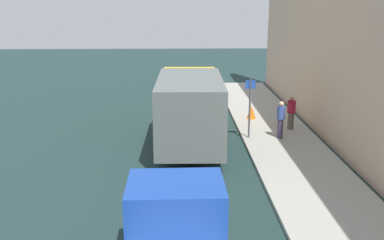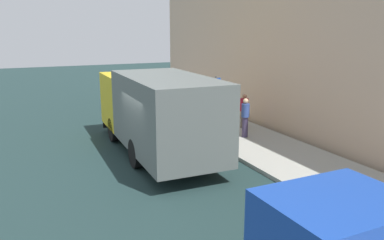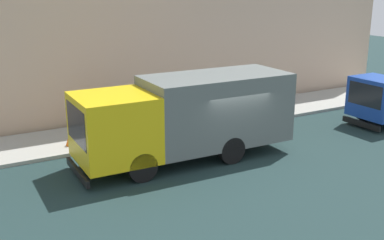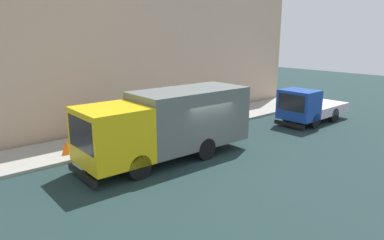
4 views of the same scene
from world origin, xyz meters
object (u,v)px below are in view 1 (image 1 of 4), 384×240
at_px(pedestrian_walking, 281,119).
at_px(street_sign_post, 250,103).
at_px(pedestrian_standing, 291,112).
at_px(traffic_cone_orange, 251,112).
at_px(large_utility_truck, 190,105).

height_order(pedestrian_walking, street_sign_post, street_sign_post).
xyz_separation_m(pedestrian_standing, traffic_cone_orange, (-1.56, 1.94, -0.49)).
height_order(pedestrian_walking, traffic_cone_orange, pedestrian_walking).
relative_size(pedestrian_walking, traffic_cone_orange, 2.51).
relative_size(pedestrian_standing, traffic_cone_orange, 2.38).
relative_size(pedestrian_walking, street_sign_post, 0.63).
distance_m(large_utility_truck, pedestrian_standing, 5.12).
bearing_deg(large_utility_truck, traffic_cone_orange, 47.50).
bearing_deg(pedestrian_walking, street_sign_post, 178.68).
distance_m(pedestrian_walking, street_sign_post, 1.54).
relative_size(large_utility_truck, pedestrian_standing, 5.15).
bearing_deg(pedestrian_walking, traffic_cone_orange, 105.55).
bearing_deg(street_sign_post, large_utility_truck, -175.42).
distance_m(large_utility_truck, traffic_cone_orange, 4.90).
bearing_deg(traffic_cone_orange, pedestrian_standing, -51.12).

